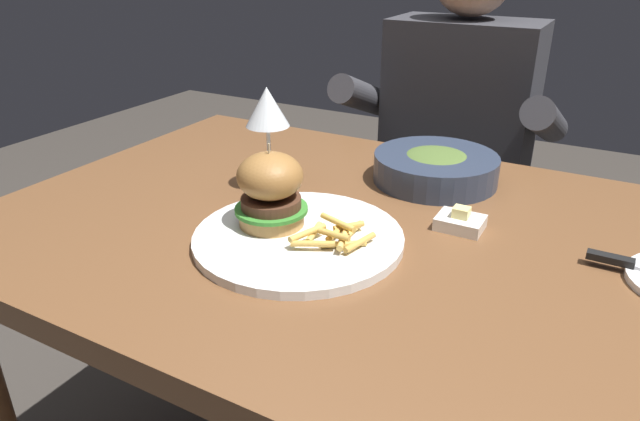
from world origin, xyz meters
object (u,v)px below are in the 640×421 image
Objects in this scene: butter_dish at (460,222)px; main_plate at (298,238)px; diner_person at (452,181)px; wine_glass at (267,110)px; burger_sandwich at (271,189)px; soup_bowl at (435,167)px.

main_plate is at bearing -141.07° from butter_dish.
butter_dish is at bearing -73.38° from diner_person.
butter_dish reaches higher than main_plate.
diner_person is at bearing 74.87° from wine_glass.
main_plate is 0.80m from diner_person.
wine_glass is 0.72m from diner_person.
diner_person is (0.07, 0.77, -0.25)m from burger_sandwich.
butter_dish is (0.25, 0.15, -0.06)m from burger_sandwich.
butter_dish is at bearing 38.93° from main_plate.
butter_dish is at bearing 31.02° from burger_sandwich.
diner_person is (0.01, 0.77, -0.18)m from main_plate.
soup_bowl is at bearing -79.14° from diner_person.
wine_glass is (-0.15, 0.16, 0.14)m from main_plate.
soup_bowl reaches higher than main_plate.
diner_person is (0.17, 0.62, -0.32)m from wine_glass.
wine_glass reaches higher than soup_bowl.
wine_glass reaches higher than main_plate.
soup_bowl is at bearing 73.21° from main_plate.
main_plate is at bearing -45.51° from wine_glass.
burger_sandwich is 0.30m from butter_dish.
wine_glass is at bearing -145.54° from soup_bowl.
main_plate is 0.27× the size of diner_person.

